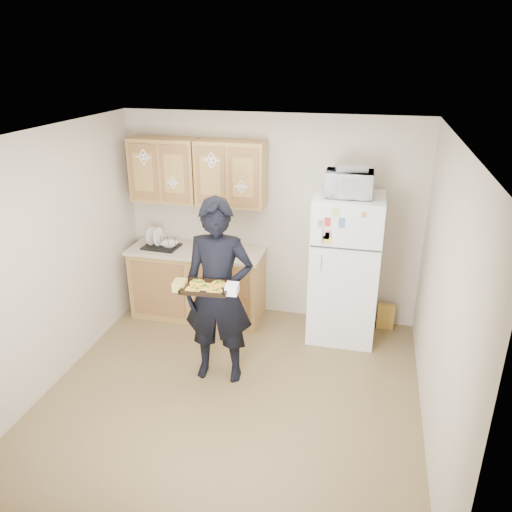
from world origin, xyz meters
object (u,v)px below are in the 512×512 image
object	(u,v)px
microwave	(349,184)
refrigerator	(345,268)
baking_tray	(206,288)
person	(219,293)
dish_rack	(161,241)

from	to	relation	value
microwave	refrigerator	bearing A→B (deg)	65.27
baking_tray	person	bearing A→B (deg)	81.04
baking_tray	dish_rack	size ratio (longest dim) A/B	1.01
refrigerator	dish_rack	bearing A→B (deg)	179.91
refrigerator	microwave	world-z (taller)	microwave
baking_tray	microwave	world-z (taller)	microwave
refrigerator	baking_tray	distance (m)	1.86
microwave	person	bearing A→B (deg)	-138.02
dish_rack	baking_tray	bearing A→B (deg)	-53.18
refrigerator	baking_tray	bearing A→B (deg)	-129.65
refrigerator	microwave	distance (m)	0.99
baking_tray	microwave	size ratio (longest dim) A/B	0.86
refrigerator	person	xyz separation A→B (m)	(-1.15, -1.12, 0.10)
refrigerator	microwave	size ratio (longest dim) A/B	3.44
baking_tray	microwave	distance (m)	1.92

